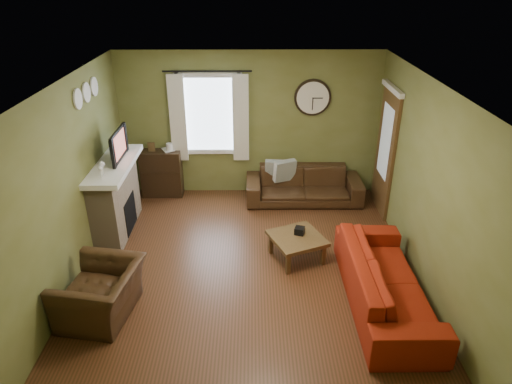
{
  "coord_description": "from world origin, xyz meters",
  "views": [
    {
      "loc": [
        0.05,
        -5.22,
        3.84
      ],
      "look_at": [
        0.1,
        0.4,
        1.05
      ],
      "focal_mm": 32.0,
      "sensor_mm": 36.0,
      "label": 1
    }
  ],
  "objects_px": {
    "sofa_red": "(386,281)",
    "coffee_table": "(297,248)",
    "bookshelf": "(162,173)",
    "armchair": "(101,293)",
    "sofa_brown": "(304,185)"
  },
  "relations": [
    {
      "from": "sofa_red",
      "to": "coffee_table",
      "type": "bearing_deg",
      "value": 46.2
    },
    {
      "from": "coffee_table",
      "to": "bookshelf",
      "type": "bearing_deg",
      "value": 137.59
    },
    {
      "from": "bookshelf",
      "to": "armchair",
      "type": "xyz_separation_m",
      "value": [
        -0.16,
        -3.27,
        -0.12
      ]
    },
    {
      "from": "sofa_red",
      "to": "armchair",
      "type": "xyz_separation_m",
      "value": [
        -3.48,
        -0.19,
        -0.01
      ]
    },
    {
      "from": "sofa_red",
      "to": "bookshelf",
      "type": "bearing_deg",
      "value": 47.16
    },
    {
      "from": "coffee_table",
      "to": "sofa_brown",
      "type": "bearing_deg",
      "value": 81.22
    },
    {
      "from": "sofa_brown",
      "to": "armchair",
      "type": "relative_size",
      "value": 2.09
    },
    {
      "from": "bookshelf",
      "to": "armchair",
      "type": "height_order",
      "value": "bookshelf"
    },
    {
      "from": "bookshelf",
      "to": "sofa_brown",
      "type": "distance_m",
      "value": 2.6
    },
    {
      "from": "bookshelf",
      "to": "sofa_brown",
      "type": "height_order",
      "value": "bookshelf"
    },
    {
      "from": "sofa_red",
      "to": "sofa_brown",
      "type": "bearing_deg",
      "value": 14.51
    },
    {
      "from": "bookshelf",
      "to": "armchair",
      "type": "relative_size",
      "value": 0.89
    },
    {
      "from": "sofa_brown",
      "to": "sofa_red",
      "type": "relative_size",
      "value": 0.9
    },
    {
      "from": "bookshelf",
      "to": "armchair",
      "type": "distance_m",
      "value": 3.27
    },
    {
      "from": "sofa_brown",
      "to": "coffee_table",
      "type": "relative_size",
      "value": 2.95
    }
  ]
}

